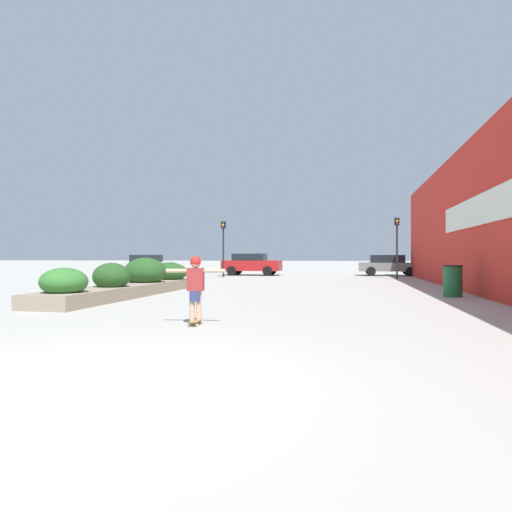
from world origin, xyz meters
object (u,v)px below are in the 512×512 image
at_px(car_leftmost, 251,264).
at_px(car_center_right, 389,265).
at_px(skateboard, 196,321).
at_px(skateboarder, 196,281).
at_px(trash_bin, 453,281).
at_px(traffic_light_left, 223,239).
at_px(car_center_left, 148,264).
at_px(traffic_light_right, 397,238).

xyz_separation_m(car_leftmost, car_center_right, (9.71, 1.24, -0.06)).
bearing_deg(skateboard, skateboarder, 83.46).
xyz_separation_m(trash_bin, traffic_light_left, (-11.49, 12.59, 1.95)).
bearing_deg(car_center_left, trash_bin, 46.15).
height_order(skateboard, traffic_light_left, traffic_light_left).
height_order(skateboarder, car_leftmost, car_leftmost).
bearing_deg(traffic_light_left, skateboarder, -75.95).
height_order(skateboard, trash_bin, trash_bin).
height_order(trash_bin, car_leftmost, car_leftmost).
distance_m(trash_bin, traffic_light_right, 12.11).
xyz_separation_m(skateboard, skateboarder, (0.00, 0.00, 0.79)).
bearing_deg(trash_bin, car_leftmost, 122.78).
xyz_separation_m(trash_bin, car_center_left, (-19.80, 19.02, 0.25)).
xyz_separation_m(skateboard, car_center_left, (-13.40, 26.76, 0.71)).
bearing_deg(trash_bin, traffic_light_left, 132.37).
distance_m(skateboarder, trash_bin, 10.05).
distance_m(skateboarder, traffic_light_left, 21.02).
distance_m(skateboard, traffic_light_right, 20.66).
relative_size(trash_bin, car_center_right, 0.25).
xyz_separation_m(car_center_right, traffic_light_left, (-10.87, -4.69, 1.71)).
bearing_deg(car_leftmost, skateboard, 9.38).
distance_m(skateboarder, car_leftmost, 24.10).
height_order(skateboarder, traffic_light_right, traffic_light_right).
height_order(car_center_right, traffic_light_right, traffic_light_right).
distance_m(skateboard, car_center_left, 29.93).
height_order(trash_bin, traffic_light_right, traffic_light_right).
relative_size(car_leftmost, traffic_light_right, 1.14).
distance_m(skateboard, trash_bin, 10.05).
bearing_deg(car_leftmost, car_center_right, 97.30).
bearing_deg(trash_bin, traffic_light_right, 92.85).
relative_size(trash_bin, car_center_left, 0.25).
relative_size(car_center_right, traffic_light_right, 1.15).
relative_size(car_center_left, traffic_light_left, 1.14).
bearing_deg(trash_bin, car_center_left, 136.15).
bearing_deg(traffic_light_right, car_leftmost, 157.14).
relative_size(skateboard, skateboarder, 0.50).
xyz_separation_m(skateboarder, car_center_left, (-13.40, 26.76, -0.08)).
bearing_deg(traffic_light_right, car_center_right, 90.27).
bearing_deg(car_center_right, car_leftmost, -82.70).
bearing_deg(car_center_left, traffic_light_left, 52.30).
distance_m(car_center_left, traffic_light_right, 20.54).
height_order(skateboarder, car_center_right, car_center_right).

